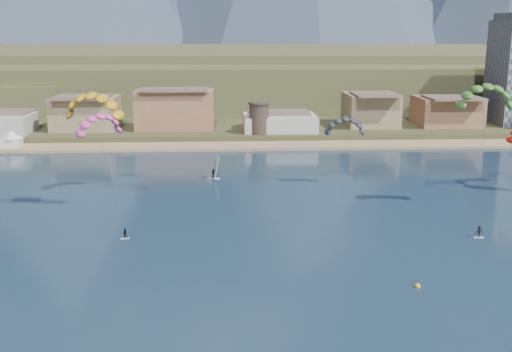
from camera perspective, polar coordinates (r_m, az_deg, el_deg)
The scene contains 11 objects.
beach at distance 159.46m, azimuth -1.37°, elevation 2.79°, with size 2200.00×12.00×0.90m.
land at distance 611.37m, azimuth -2.59°, elevation 10.69°, with size 2200.00×900.00×4.00m.
foothills at distance 285.11m, azimuth 2.45°, elevation 9.31°, with size 940.00×210.00×18.00m.
town at distance 177.64m, azimuth -14.62°, elevation 6.00°, with size 400.00×24.00×12.00m.
watchtower at distance 166.55m, azimuth 0.27°, elevation 5.39°, with size 5.82×5.82×8.60m.
kitesurfer_yellow at distance 101.43m, azimuth -14.73°, elevation 6.61°, with size 11.89×15.73×22.72m.
kitesurfer_green at distance 105.91m, azimuth 20.41°, elevation 7.13°, with size 10.40×15.30×23.61m.
distant_kite_pink at distance 115.38m, azimuth -14.25°, elevation 4.97°, with size 9.42×8.34×16.77m.
distant_kite_dark at distance 117.76m, azimuth 8.20°, elevation 4.88°, with size 8.00×5.59×15.49m.
windsurfer at distance 125.61m, azimuth -3.86°, elevation 0.42°, with size 2.83×3.05×4.73m.
buoy at distance 76.64m, azimuth 14.67°, elevation -9.80°, with size 0.70×0.70×0.70m.
Camera 1 is at (-4.26, -50.62, 29.87)m, focal length 43.46 mm.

